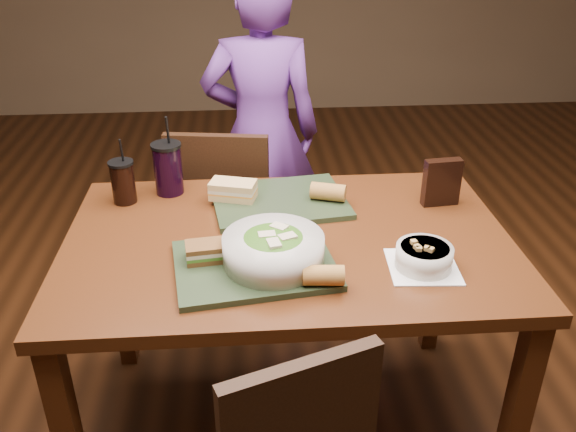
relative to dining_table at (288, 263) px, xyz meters
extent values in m
plane|color=#381C0B|center=(0.00, 0.00, -0.66)|extent=(6.00, 6.00, 0.00)
cube|color=#49240E|center=(0.60, -0.38, -0.30)|extent=(0.06, 0.06, 0.71)
cube|color=#49240E|center=(-0.60, 0.38, -0.30)|extent=(0.06, 0.06, 0.71)
cube|color=#49240E|center=(0.60, 0.38, -0.30)|extent=(0.06, 0.06, 0.71)
cube|color=#49240E|center=(0.00, 0.00, 0.07)|extent=(1.30, 0.85, 0.04)
cube|color=black|center=(-0.22, 0.70, -0.25)|extent=(0.43, 0.43, 0.04)
cube|color=black|center=(-0.22, 0.52, -0.01)|extent=(0.38, 0.09, 0.45)
cube|color=black|center=(-0.38, 0.53, -0.46)|extent=(0.04, 0.04, 0.39)
cube|color=black|center=(-0.06, 0.53, -0.46)|extent=(0.04, 0.04, 0.39)
cube|color=black|center=(-0.38, 0.86, -0.46)|extent=(0.04, 0.04, 0.39)
cube|color=black|center=(-0.06, 0.86, -0.46)|extent=(0.04, 0.04, 0.39)
imported|color=#65328A|center=(-0.04, 0.99, 0.05)|extent=(0.53, 0.36, 1.41)
cube|color=#24321C|center=(-0.10, -0.16, 0.10)|extent=(0.46, 0.38, 0.02)
cube|color=#24321C|center=(-0.01, 0.22, 0.10)|extent=(0.46, 0.37, 0.02)
cylinder|color=silver|center=(-0.05, -0.16, 0.15)|extent=(0.27, 0.27, 0.08)
ellipsoid|color=#427219|center=(-0.05, -0.16, 0.16)|extent=(0.22, 0.22, 0.07)
cube|color=beige|center=(-0.01, -0.18, 0.19)|extent=(0.05, 0.05, 0.01)
cube|color=beige|center=(-0.05, -0.21, 0.19)|extent=(0.04, 0.05, 0.01)
cube|color=beige|center=(-0.03, -0.12, 0.19)|extent=(0.05, 0.05, 0.01)
cube|color=beige|center=(-0.07, -0.16, 0.19)|extent=(0.05, 0.04, 0.01)
cube|color=white|center=(0.35, -0.19, 0.09)|extent=(0.19, 0.19, 0.00)
cylinder|color=silver|center=(0.35, -0.19, 0.12)|extent=(0.15, 0.15, 0.06)
cylinder|color=black|center=(0.35, -0.19, 0.15)|extent=(0.13, 0.13, 0.01)
cube|color=#B28947|center=(0.33, -0.21, 0.16)|extent=(0.02, 0.02, 0.01)
cube|color=#B28947|center=(0.35, -0.21, 0.16)|extent=(0.02, 0.02, 0.01)
cube|color=#B28947|center=(0.33, -0.20, 0.16)|extent=(0.02, 0.02, 0.01)
cube|color=#B28947|center=(0.32, -0.17, 0.16)|extent=(0.02, 0.02, 0.01)
cube|color=#B28947|center=(0.36, -0.21, 0.16)|extent=(0.02, 0.02, 0.01)
cube|color=#593819|center=(-0.23, -0.13, 0.12)|extent=(0.11, 0.08, 0.01)
cube|color=#3F721E|center=(-0.23, -0.13, 0.13)|extent=(0.11, 0.08, 0.01)
cube|color=beige|center=(-0.23, -0.13, 0.14)|extent=(0.11, 0.08, 0.01)
cube|color=#593819|center=(-0.23, -0.13, 0.15)|extent=(0.11, 0.08, 0.01)
cube|color=tan|center=(-0.16, 0.23, 0.12)|extent=(0.16, 0.11, 0.02)
cube|color=orange|center=(-0.16, 0.23, 0.13)|extent=(0.16, 0.11, 0.01)
cube|color=beige|center=(-0.16, 0.23, 0.14)|extent=(0.16, 0.11, 0.01)
cube|color=tan|center=(-0.16, 0.23, 0.16)|extent=(0.16, 0.11, 0.02)
cylinder|color=#AD7533|center=(0.07, -0.27, 0.13)|extent=(0.11, 0.06, 0.05)
cylinder|color=#AD7533|center=(0.14, 0.20, 0.14)|extent=(0.12, 0.09, 0.06)
cylinder|color=black|center=(-0.51, 0.27, 0.16)|extent=(0.08, 0.08, 0.13)
cylinder|color=black|center=(-0.51, 0.27, 0.23)|extent=(0.08, 0.08, 0.01)
cylinder|color=black|center=(-0.50, 0.27, 0.27)|extent=(0.01, 0.02, 0.09)
cylinder|color=black|center=(-0.37, 0.33, 0.17)|extent=(0.09, 0.09, 0.16)
cylinder|color=black|center=(-0.37, 0.33, 0.26)|extent=(0.10, 0.10, 0.01)
cylinder|color=black|center=(-0.36, 0.33, 0.31)|extent=(0.01, 0.03, 0.11)
cube|color=black|center=(0.50, 0.18, 0.17)|extent=(0.12, 0.05, 0.15)
camera|label=1|loc=(-0.12, -1.54, 0.98)|focal=38.00mm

